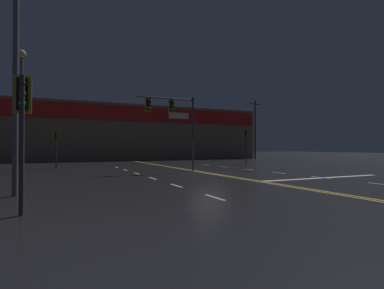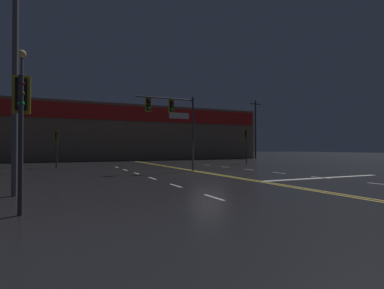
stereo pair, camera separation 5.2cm
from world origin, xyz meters
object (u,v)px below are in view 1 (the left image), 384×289
object	(u,v)px
traffic_signal_corner_northeast	(246,139)
streetlight_far_left	(17,109)
traffic_signal_corner_northwest	(56,140)
streetlight_near_left	(21,93)
streetlight_far_right	(16,94)
traffic_signal_corner_southwest	(22,112)
traffic_signal_median	(171,113)

from	to	relation	value
traffic_signal_corner_northeast	streetlight_far_left	size ratio (longest dim) A/B	0.41
traffic_signal_corner_northwest	streetlight_near_left	world-z (taller)	streetlight_near_left
traffic_signal_corner_northwest	traffic_signal_corner_northeast	world-z (taller)	traffic_signal_corner_northeast
streetlight_far_right	traffic_signal_corner_southwest	bearing A→B (deg)	-83.82
traffic_signal_corner_southwest	streetlight_far_left	bearing A→B (deg)	95.79
traffic_signal_corner_northwest	traffic_signal_corner_northeast	distance (m)	19.34
traffic_signal_median	streetlight_far_right	distance (m)	14.57
traffic_signal_median	traffic_signal_corner_southwest	world-z (taller)	traffic_signal_median
traffic_signal_corner_northeast	streetlight_far_right	bearing A→B (deg)	174.47
traffic_signal_median	traffic_signal_corner_northwest	size ratio (longest dim) A/B	1.71
streetlight_near_left	streetlight_far_left	xyz separation A→B (m)	(-1.60, 14.00, 0.45)
traffic_signal_corner_northwest	streetlight_far_left	world-z (taller)	streetlight_far_left
traffic_signal_corner_northwest	traffic_signal_corner_southwest	xyz separation A→B (m)	(-0.93, -19.63, 0.26)
traffic_signal_corner_northwest	streetlight_near_left	xyz separation A→B (m)	(-2.23, -4.90, 3.11)
streetlight_far_right	traffic_signal_corner_northwest	bearing A→B (deg)	-26.02
traffic_signal_corner_northwest	streetlight_far_right	world-z (taller)	streetlight_far_right
traffic_signal_corner_northwest	streetlight_far_right	bearing A→B (deg)	153.98
traffic_signal_corner_northeast	streetlight_far_right	distance (m)	22.95
traffic_signal_median	streetlight_near_left	distance (m)	10.38
traffic_signal_corner_northwest	streetlight_far_left	size ratio (longest dim) A/B	0.35
traffic_signal_corner_northeast	traffic_signal_corner_southwest	world-z (taller)	traffic_signal_corner_northeast
traffic_signal_corner_northeast	streetlight_near_left	bearing A→B (deg)	-168.73
traffic_signal_corner_southwest	streetlight_near_left	world-z (taller)	streetlight_near_left
traffic_signal_corner_northeast	streetlight_near_left	xyz separation A→B (m)	(-21.56, -4.29, 2.74)
streetlight_far_left	streetlight_near_left	bearing A→B (deg)	-83.47
streetlight_near_left	traffic_signal_median	bearing A→B (deg)	-16.96
traffic_signal_median	streetlight_far_right	xyz separation A→B (m)	(-10.84, 9.48, 2.18)
traffic_signal_corner_northwest	streetlight_far_right	xyz separation A→B (m)	(-3.22, 1.57, 4.06)
streetlight_far_left	streetlight_far_right	bearing A→B (deg)	-85.32
traffic_signal_median	traffic_signal_corner_southwest	distance (m)	14.59
traffic_signal_median	streetlight_near_left	size ratio (longest dim) A/B	0.66
traffic_signal_corner_southwest	streetlight_far_right	bearing A→B (deg)	96.18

